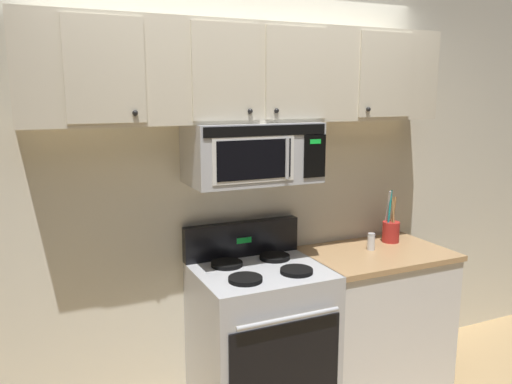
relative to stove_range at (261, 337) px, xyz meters
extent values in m
cube|color=silver|center=(0.00, 0.37, 0.88)|extent=(5.20, 0.10, 2.70)
cube|color=#B7BABF|center=(0.00, 0.00, -0.02)|extent=(0.76, 0.64, 0.90)
cube|color=black|center=(0.00, -0.33, -0.03)|extent=(0.67, 0.01, 0.52)
cylinder|color=#B7BABF|center=(0.00, -0.36, 0.27)|extent=(0.61, 0.03, 0.03)
cube|color=black|center=(0.00, 0.28, 0.54)|extent=(0.76, 0.07, 0.22)
cube|color=#19D83F|center=(0.00, 0.24, 0.54)|extent=(0.10, 0.00, 0.04)
cylinder|color=black|center=(-0.16, -0.14, 0.44)|extent=(0.19, 0.19, 0.02)
cylinder|color=black|center=(0.16, -0.14, 0.44)|extent=(0.19, 0.19, 0.02)
cylinder|color=black|center=(-0.16, 0.14, 0.44)|extent=(0.19, 0.19, 0.02)
cylinder|color=black|center=(0.16, 0.14, 0.44)|extent=(0.19, 0.19, 0.02)
cube|color=#B7BABF|center=(0.00, 0.12, 1.11)|extent=(0.76, 0.39, 0.35)
cube|color=black|center=(0.00, -0.08, 1.25)|extent=(0.73, 0.01, 0.06)
cube|color=white|center=(-0.07, -0.08, 1.09)|extent=(0.49, 0.01, 0.25)
cube|color=black|center=(-0.08, -0.08, 1.09)|extent=(0.44, 0.01, 0.22)
cube|color=black|center=(0.30, -0.08, 1.09)|extent=(0.14, 0.01, 0.25)
cube|color=#19D83F|center=(0.30, -0.08, 1.18)|extent=(0.07, 0.00, 0.03)
cylinder|color=#B7BABF|center=(0.11, -0.10, 1.09)|extent=(0.02, 0.02, 0.23)
cube|color=beige|center=(0.00, 0.15, 1.56)|extent=(2.50, 0.33, 0.55)
cube|color=beige|center=(-0.83, -0.02, 1.56)|extent=(0.38, 0.01, 0.51)
sphere|color=black|center=(-0.70, -0.03, 1.35)|extent=(0.03, 0.03, 0.03)
cube|color=beige|center=(-0.21, -0.02, 1.56)|extent=(0.38, 0.01, 0.51)
sphere|color=black|center=(-0.08, -0.03, 1.35)|extent=(0.03, 0.03, 0.03)
cube|color=beige|center=(0.21, -0.02, 1.56)|extent=(0.38, 0.01, 0.51)
sphere|color=black|center=(0.08, -0.03, 1.35)|extent=(0.03, 0.03, 0.03)
cube|color=beige|center=(0.83, -0.02, 1.56)|extent=(0.38, 0.01, 0.51)
sphere|color=black|center=(0.70, -0.03, 1.35)|extent=(0.03, 0.03, 0.03)
cube|color=silver|center=(0.84, 0.01, -0.04)|extent=(0.90, 0.62, 0.86)
cube|color=tan|center=(0.84, 0.01, 0.41)|extent=(0.93, 0.65, 0.03)
cylinder|color=red|center=(1.06, 0.14, 0.50)|extent=(0.12, 0.12, 0.14)
cylinder|color=teal|center=(1.04, 0.14, 0.65)|extent=(0.04, 0.02, 0.29)
cylinder|color=olive|center=(1.07, 0.14, 0.63)|extent=(0.06, 0.03, 0.24)
cylinder|color=silver|center=(1.04, 0.17, 0.65)|extent=(0.04, 0.09, 0.29)
cylinder|color=#A87A47|center=(1.06, 0.13, 0.63)|extent=(0.02, 0.05, 0.24)
cylinder|color=white|center=(0.82, 0.04, 0.48)|extent=(0.05, 0.05, 0.10)
cylinder|color=#B7BABF|center=(0.82, 0.04, 0.54)|extent=(0.05, 0.05, 0.02)
camera|label=1|loc=(-1.22, -2.61, 1.45)|focal=36.17mm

